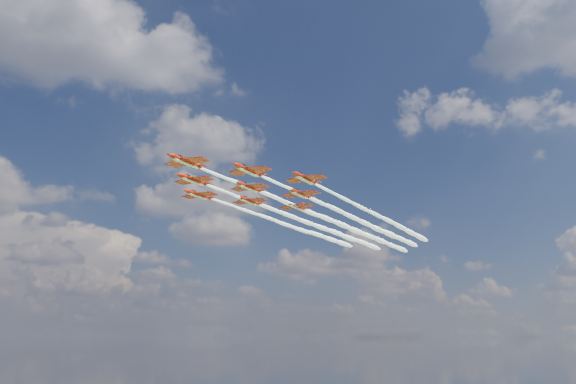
% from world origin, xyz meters
% --- Properties ---
extents(jet_lead, '(72.94, 67.81, 2.60)m').
position_xyz_m(jet_lead, '(18.39, 10.61, 88.28)').
color(jet_lead, '#AB1A09').
extents(jet_row2_port, '(72.94, 67.81, 2.60)m').
position_xyz_m(jet_row2_port, '(31.41, 12.82, 88.28)').
color(jet_row2_port, '#AB1A09').
extents(jet_row2_starb, '(72.94, 67.81, 2.60)m').
position_xyz_m(jet_row2_starb, '(21.57, 23.42, 88.28)').
color(jet_row2_starb, '#AB1A09').
extents(jet_row3_port, '(72.94, 67.81, 2.60)m').
position_xyz_m(jet_row3_port, '(44.42, 15.03, 88.28)').
color(jet_row3_port, '#AB1A09').
extents(jet_row3_centre, '(72.94, 67.81, 2.60)m').
position_xyz_m(jet_row3_centre, '(34.58, 25.63, 88.28)').
color(jet_row3_centre, '#AB1A09').
extents(jet_row3_starb, '(72.94, 67.81, 2.60)m').
position_xyz_m(jet_row3_starb, '(24.75, 36.23, 88.28)').
color(jet_row3_starb, '#AB1A09').
extents(jet_row4_port, '(72.94, 67.81, 2.60)m').
position_xyz_m(jet_row4_port, '(47.60, 27.84, 88.28)').
color(jet_row4_port, '#AB1A09').
extents(jet_row4_starb, '(72.94, 67.81, 2.60)m').
position_xyz_m(jet_row4_starb, '(37.76, 38.44, 88.28)').
color(jet_row4_starb, '#AB1A09').
extents(jet_tail, '(72.94, 67.81, 2.60)m').
position_xyz_m(jet_tail, '(50.78, 40.65, 88.28)').
color(jet_tail, '#AB1A09').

